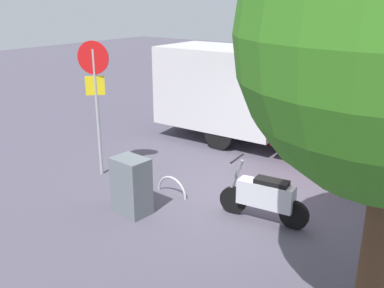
{
  "coord_description": "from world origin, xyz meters",
  "views": [
    {
      "loc": [
        -4.15,
        7.5,
        4.12
      ],
      "look_at": [
        1.34,
        -0.09,
        0.96
      ],
      "focal_mm": 40.56,
      "sensor_mm": 36.0,
      "label": 1
    }
  ],
  "objects_px": {
    "box_truck_near": "(255,92)",
    "motorcycle": "(265,196)",
    "stop_sign": "(95,88)",
    "bike_rack_hoop": "(172,194)",
    "utility_cabinet": "(131,186)"
  },
  "relations": [
    {
      "from": "box_truck_near",
      "to": "motorcycle",
      "type": "distance_m",
      "value": 4.83
    },
    {
      "from": "box_truck_near",
      "to": "motorcycle",
      "type": "height_order",
      "value": "box_truck_near"
    },
    {
      "from": "box_truck_near",
      "to": "motorcycle",
      "type": "bearing_deg",
      "value": -59.76
    },
    {
      "from": "box_truck_near",
      "to": "stop_sign",
      "type": "relative_size",
      "value": 2.21
    },
    {
      "from": "box_truck_near",
      "to": "utility_cabinet",
      "type": "relative_size",
      "value": 6.1
    },
    {
      "from": "utility_cabinet",
      "to": "bike_rack_hoop",
      "type": "relative_size",
      "value": 1.38
    },
    {
      "from": "box_truck_near",
      "to": "utility_cabinet",
      "type": "height_order",
      "value": "box_truck_near"
    },
    {
      "from": "motorcycle",
      "to": "stop_sign",
      "type": "xyz_separation_m",
      "value": [
        4.34,
        0.2,
        1.63
      ]
    },
    {
      "from": "motorcycle",
      "to": "utility_cabinet",
      "type": "distance_m",
      "value": 2.63
    },
    {
      "from": "motorcycle",
      "to": "stop_sign",
      "type": "height_order",
      "value": "stop_sign"
    },
    {
      "from": "stop_sign",
      "to": "utility_cabinet",
      "type": "relative_size",
      "value": 2.76
    },
    {
      "from": "box_truck_near",
      "to": "bike_rack_hoop",
      "type": "relative_size",
      "value": 8.39
    },
    {
      "from": "motorcycle",
      "to": "utility_cabinet",
      "type": "relative_size",
      "value": 1.55
    },
    {
      "from": "motorcycle",
      "to": "bike_rack_hoop",
      "type": "xyz_separation_m",
      "value": [
        2.19,
        0.12,
        -0.52
      ]
    },
    {
      "from": "motorcycle",
      "to": "bike_rack_hoop",
      "type": "relative_size",
      "value": 2.13
    }
  ]
}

